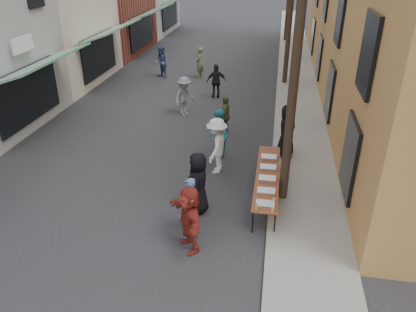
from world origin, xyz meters
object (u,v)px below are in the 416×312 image
(guest_front_c, at_px, (219,134))
(catering_tray_sausage, at_px, (265,204))
(serving_table, at_px, (267,176))
(server, at_px, (287,131))
(utility_pole_near, at_px, (297,51))
(guest_front_a, at_px, (198,183))

(guest_front_c, bearing_deg, catering_tray_sausage, 15.89)
(serving_table, height_order, server, server)
(utility_pole_near, xyz_separation_m, catering_tray_sausage, (-0.50, -1.55, -3.71))
(catering_tray_sausage, relative_size, server, 0.26)
(guest_front_c, distance_m, server, 2.44)
(guest_front_a, bearing_deg, server, 145.57)
(guest_front_a, relative_size, guest_front_c, 1.02)
(catering_tray_sausage, bearing_deg, server, 82.90)
(catering_tray_sausage, relative_size, guest_front_a, 0.27)
(guest_front_a, distance_m, server, 4.58)
(server, bearing_deg, guest_front_c, 98.55)
(serving_table, height_order, guest_front_a, guest_front_a)
(guest_front_a, xyz_separation_m, guest_front_c, (0.06, 3.49, -0.02))
(serving_table, xyz_separation_m, catering_tray_sausage, (-0.00, -1.65, 0.08))
(utility_pole_near, height_order, catering_tray_sausage, utility_pole_near)
(catering_tray_sausage, xyz_separation_m, guest_front_c, (-1.85, 4.04, 0.12))
(guest_front_c, xyz_separation_m, server, (2.40, 0.38, 0.15))
(serving_table, xyz_separation_m, server, (0.55, 2.76, 0.35))
(catering_tray_sausage, height_order, guest_front_c, guest_front_c)
(catering_tray_sausage, xyz_separation_m, server, (0.55, 4.41, 0.27))
(serving_table, distance_m, guest_front_c, 3.03)
(server, bearing_deg, catering_tray_sausage, 172.58)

